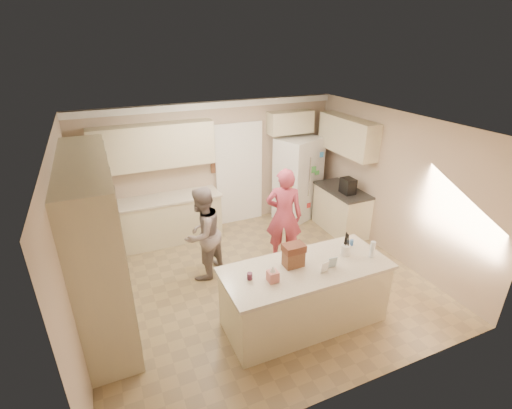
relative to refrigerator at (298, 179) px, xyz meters
name	(u,v)px	position (x,y,z in m)	size (l,w,h in m)	color
floor	(259,282)	(-1.80, -1.94, -0.91)	(5.20, 4.60, 0.02)	#8D7851
ceiling	(260,125)	(-1.80, -1.94, 1.71)	(5.20, 4.60, 0.02)	white
wall_back	(213,167)	(-1.80, 0.37, 0.40)	(5.20, 0.02, 2.60)	tan
wall_front	(354,303)	(-1.80, -4.25, 0.40)	(5.20, 0.02, 2.60)	tan
wall_left	(70,247)	(-4.41, -1.94, 0.40)	(0.02, 4.60, 2.60)	tan
wall_right	(393,186)	(0.81, -1.94, 0.40)	(0.02, 4.60, 2.60)	tan
crown_back	(211,105)	(-1.80, 0.32, 1.63)	(5.20, 0.08, 0.12)	white
pantry_bank	(98,243)	(-4.10, -1.74, 0.28)	(0.60, 2.60, 2.35)	beige
back_base_cab	(163,221)	(-2.95, 0.06, -0.46)	(2.20, 0.60, 0.88)	beige
back_countertop	(161,199)	(-2.95, 0.05, 0.00)	(2.24, 0.63, 0.04)	beige
back_upper_cab	(154,146)	(-2.95, 0.18, 1.00)	(2.20, 0.35, 0.80)	beige
doorway_opening	(239,175)	(-1.25, 0.34, 0.15)	(0.90, 0.06, 2.10)	black
doorway_casing	(239,176)	(-1.25, 0.30, 0.15)	(1.02, 0.03, 2.22)	white
wall_frame_upper	(214,155)	(-1.78, 0.33, 0.65)	(0.15, 0.02, 0.20)	brown
wall_frame_lower	(215,168)	(-1.78, 0.33, 0.38)	(0.15, 0.02, 0.20)	brown
refrigerator	(298,179)	(0.00, 0.00, 0.00)	(0.90, 0.70, 1.80)	white
fridge_seam	(306,184)	(0.00, -0.35, 0.00)	(0.01, 0.02, 1.78)	gray
fridge_dispenser	(298,174)	(-0.22, -0.37, 0.25)	(0.22, 0.03, 0.35)	black
fridge_handle_l	(305,178)	(-0.05, -0.37, 0.15)	(0.02, 0.02, 0.85)	silver
fridge_handle_r	(309,177)	(0.05, -0.37, 0.15)	(0.02, 0.02, 0.85)	silver
over_fridge_cab	(290,122)	(-0.15, 0.18, 1.20)	(0.95, 0.35, 0.45)	beige
right_base_cab	(341,211)	(0.50, -0.94, -0.46)	(0.60, 1.20, 0.88)	beige
right_countertop	(343,190)	(0.49, -0.94, 0.00)	(0.63, 1.24, 0.04)	#2D2B28
right_upper_cab	(347,136)	(0.63, -0.74, 1.05)	(0.35, 1.50, 0.70)	beige
coffee_maker	(348,186)	(0.45, -1.14, 0.17)	(0.22, 0.28, 0.30)	black
island_base	(305,296)	(-1.60, -3.04, -0.46)	(2.20, 0.90, 0.88)	beige
island_top	(306,268)	(-1.60, -3.04, 0.00)	(2.28, 0.96, 0.05)	beige
utensil_crock	(345,250)	(-0.95, -2.99, 0.10)	(0.13, 0.13, 0.15)	white
tissue_box	(273,276)	(-2.15, -3.14, 0.10)	(0.13, 0.13, 0.14)	#CA726C
tissue_plume	(273,269)	(-2.15, -3.14, 0.20)	(0.08, 0.08, 0.08)	white
dollhouse_body	(293,258)	(-1.75, -2.94, 0.14)	(0.26, 0.18, 0.22)	brown
dollhouse_roof	(294,248)	(-1.75, -2.94, 0.30)	(0.28, 0.20, 0.10)	#592D1E
jam_jar	(250,276)	(-2.40, -2.99, 0.07)	(0.07, 0.07, 0.09)	#59263F
greeting_card_a	(325,267)	(-1.45, -3.24, 0.11)	(0.12, 0.01, 0.16)	white
greeting_card_b	(333,262)	(-1.30, -3.19, 0.11)	(0.12, 0.01, 0.16)	silver
water_bottle	(372,249)	(-0.65, -3.19, 0.14)	(0.07, 0.07, 0.24)	silver
shaker_salt	(348,244)	(-0.78, -2.82, 0.07)	(0.05, 0.05, 0.09)	#3561A6
shaker_pepper	(352,243)	(-0.71, -2.82, 0.07)	(0.05, 0.05, 0.09)	#3561A6
teen_boy	(202,234)	(-2.55, -1.38, -0.10)	(0.77, 0.60, 1.59)	gray
teen_girl	(284,216)	(-1.11, -1.46, -0.03)	(0.63, 0.42, 1.74)	#B83F54
fridge_magnets	(307,184)	(0.00, -0.36, 0.00)	(0.76, 0.02, 1.44)	tan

